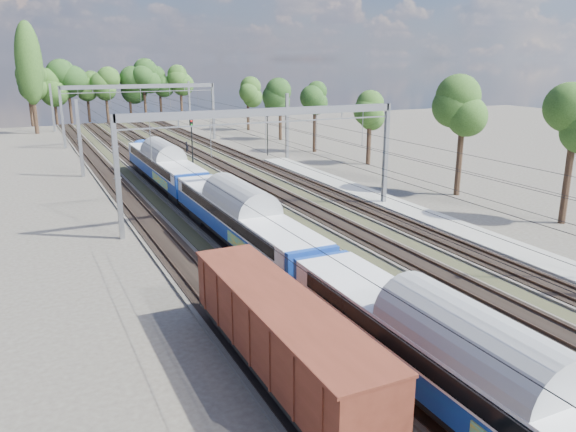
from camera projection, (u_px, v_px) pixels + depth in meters
name	position (u px, v px, depth m)	size (l,w,h in m)	color
track_bed	(210.00, 183.00, 58.86)	(21.00, 130.00, 0.34)	#47423A
platform	(466.00, 232.00, 42.14)	(3.00, 70.00, 0.30)	gray
catenary	(189.00, 116.00, 63.98)	(25.65, 130.00, 9.00)	gray
tree_belt	(151.00, 85.00, 102.54)	(41.18, 97.99, 11.80)	black
poplar	(29.00, 64.00, 95.67)	(4.40, 4.40, 19.04)	black
emu_train	(243.00, 213.00, 37.72)	(3.12, 65.93, 4.56)	black
freight_boxcar	(280.00, 333.00, 22.33)	(2.81, 13.54, 3.49)	black
worker	(187.00, 147.00, 78.18)	(0.60, 0.39, 1.64)	black
signal_near	(192.00, 141.00, 61.14)	(0.45, 0.42, 6.40)	black
signal_far	(267.00, 128.00, 75.51)	(0.41, 0.37, 5.98)	black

